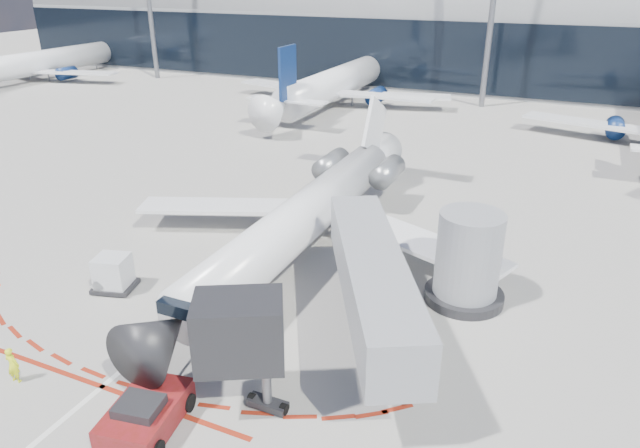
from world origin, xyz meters
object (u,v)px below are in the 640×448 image
at_px(pushback_tug, 146,414).
at_px(ramp_worker, 13,365).
at_px(uld_container, 113,273).
at_px(regional_jet, 312,210).

relative_size(pushback_tug, ramp_worker, 3.54).
bearing_deg(ramp_worker, uld_container, -84.13).
relative_size(regional_jet, ramp_worker, 18.13).
distance_m(pushback_tug, ramp_worker, 6.68).
bearing_deg(pushback_tug, ramp_worker, 171.21).
height_order(regional_jet, ramp_worker, regional_jet).
xyz_separation_m(pushback_tug, ramp_worker, (-6.67, -0.12, 0.17)).
relative_size(regional_jet, pushback_tug, 5.12).
height_order(regional_jet, uld_container, regional_jet).
height_order(regional_jet, pushback_tug, regional_jet).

